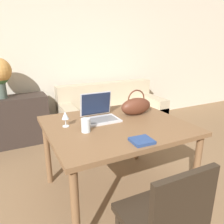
% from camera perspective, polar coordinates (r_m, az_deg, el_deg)
% --- Properties ---
extents(wall_back, '(10.00, 0.06, 2.70)m').
position_cam_1_polar(wall_back, '(3.80, -15.64, 15.09)').
color(wall_back, beige).
rests_on(wall_back, ground_plane).
extents(dining_table, '(1.26, 1.10, 0.76)m').
position_cam_1_polar(dining_table, '(2.07, 1.07, -5.12)').
color(dining_table, brown).
rests_on(dining_table, ground_plane).
extents(chair, '(0.45, 0.45, 0.86)m').
position_cam_1_polar(chair, '(1.48, 13.82, -25.27)').
color(chair, '#2D2319').
rests_on(chair, ground_plane).
extents(couch, '(1.73, 0.79, 0.82)m').
position_cam_1_polar(couch, '(3.73, 0.02, -0.97)').
color(couch, '#C1B293').
rests_on(couch, ground_plane).
extents(sideboard, '(1.29, 0.40, 0.73)m').
position_cam_1_polar(sideboard, '(3.56, -26.70, -2.51)').
color(sideboard, '#332823').
rests_on(sideboard, ground_plane).
extents(laptop, '(0.33, 0.29, 0.25)m').
position_cam_1_polar(laptop, '(2.15, -3.42, -0.05)').
color(laptop, silver).
rests_on(laptop, dining_table).
extents(drinking_glass, '(0.08, 0.08, 0.12)m').
position_cam_1_polar(drinking_glass, '(1.85, -6.88, -3.44)').
color(drinking_glass, silver).
rests_on(drinking_glass, dining_table).
extents(wine_glass, '(0.07, 0.07, 0.14)m').
position_cam_1_polar(wine_glass, '(1.98, -12.12, -1.04)').
color(wine_glass, silver).
rests_on(wine_glass, dining_table).
extents(handbag, '(0.34, 0.15, 0.27)m').
position_cam_1_polar(handbag, '(2.28, 6.29, 1.59)').
color(handbag, '#592D1E').
rests_on(handbag, dining_table).
extents(book, '(0.17, 0.16, 0.02)m').
position_cam_1_polar(book, '(1.68, 7.78, -7.45)').
color(book, navy).
rests_on(book, dining_table).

